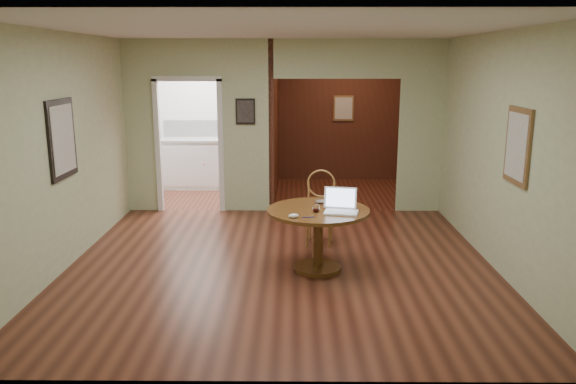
{
  "coord_description": "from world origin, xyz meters",
  "views": [
    {
      "loc": [
        0.14,
        -6.3,
        2.36
      ],
      "look_at": [
        0.09,
        -0.2,
        0.94
      ],
      "focal_mm": 35.0,
      "sensor_mm": 36.0,
      "label": 1
    }
  ],
  "objects_px": {
    "dining_table": "(318,225)",
    "closed_laptop": "(331,203)",
    "open_laptop": "(341,206)",
    "chair": "(320,203)"
  },
  "relations": [
    {
      "from": "open_laptop",
      "to": "chair",
      "type": "bearing_deg",
      "value": 110.26
    },
    {
      "from": "closed_laptop",
      "to": "chair",
      "type": "bearing_deg",
      "value": 89.9
    },
    {
      "from": "dining_table",
      "to": "open_laptop",
      "type": "xyz_separation_m",
      "value": [
        0.25,
        -0.1,
        0.26
      ]
    },
    {
      "from": "chair",
      "to": "dining_table",
      "type": "bearing_deg",
      "value": -84.86
    },
    {
      "from": "dining_table",
      "to": "chair",
      "type": "relative_size",
      "value": 1.19
    },
    {
      "from": "dining_table",
      "to": "closed_laptop",
      "type": "distance_m",
      "value": 0.36
    },
    {
      "from": "dining_table",
      "to": "open_laptop",
      "type": "distance_m",
      "value": 0.37
    },
    {
      "from": "closed_laptop",
      "to": "dining_table",
      "type": "bearing_deg",
      "value": -128.71
    },
    {
      "from": "chair",
      "to": "closed_laptop",
      "type": "height_order",
      "value": "chair"
    },
    {
      "from": "open_laptop",
      "to": "closed_laptop",
      "type": "distance_m",
      "value": 0.37
    }
  ]
}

